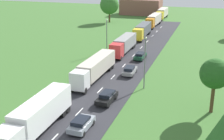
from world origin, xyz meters
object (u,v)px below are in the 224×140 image
(tree_maple, at_px, (109,5))
(tree_ash, at_px, (215,74))
(truck_lead, at_px, (37,116))
(truck_fourth, at_px, (142,30))
(car_second, at_px, (81,124))
(car_third, at_px, (107,97))
(car_fifth, at_px, (140,56))
(lamppost_second, at_px, (145,60))
(lamppost_third, at_px, (107,34))
(truck_fifth, at_px, (154,20))
(car_fourth, at_px, (130,70))
(truck_sixth, at_px, (162,13))
(truck_second, at_px, (95,67))
(truck_third, at_px, (124,44))
(distant_building, at_px, (141,7))

(tree_maple, height_order, tree_ash, tree_maple)
(truck_lead, xyz_separation_m, truck_fourth, (-0.01, 53.29, -0.11))
(car_second, distance_m, car_third, 8.19)
(car_fifth, height_order, lamppost_second, lamppost_second)
(car_third, bearing_deg, tree_maple, 108.34)
(lamppost_third, bearing_deg, car_second, -75.72)
(truck_fourth, relative_size, tree_ash, 1.81)
(truck_lead, height_order, truck_fifth, truck_lead)
(car_fourth, xyz_separation_m, tree_ash, (13.91, -10.91, 4.44))
(truck_lead, bearing_deg, car_second, 24.78)
(car_fifth, bearing_deg, truck_sixth, 94.76)
(truck_fourth, height_order, car_second, truck_fourth)
(lamppost_second, bearing_deg, tree_ash, -28.14)
(truck_lead, xyz_separation_m, lamppost_second, (8.49, 17.11, 2.45))
(truck_fifth, relative_size, truck_sixth, 1.05)
(truck_lead, relative_size, truck_second, 0.93)
(car_fourth, relative_size, tree_ash, 0.60)
(truck_fifth, xyz_separation_m, tree_ash, (18.93, -59.45, 3.14))
(truck_third, bearing_deg, car_third, -78.96)
(truck_fourth, bearing_deg, truck_fifth, 90.89)
(tree_maple, bearing_deg, truck_second, -73.79)
(truck_second, xyz_separation_m, car_fifth, (4.64, 13.75, -1.24))
(truck_third, distance_m, truck_fifth, 34.97)
(distant_building, bearing_deg, car_fifth, -77.11)
(truck_second, height_order, truck_third, truck_third)
(truck_sixth, relative_size, car_third, 2.78)
(lamppost_second, distance_m, lamppost_third, 22.62)
(truck_third, distance_m, car_third, 26.44)
(truck_second, relative_size, truck_fourth, 1.09)
(truck_second, relative_size, truck_fifth, 1.08)
(truck_lead, xyz_separation_m, car_fifth, (4.32, 32.46, -1.34))
(truck_sixth, relative_size, car_fifth, 2.89)
(truck_lead, bearing_deg, truck_second, 90.96)
(car_fourth, xyz_separation_m, car_fifth, (-0.40, 9.87, -0.00))
(truck_lead, xyz_separation_m, lamppost_third, (-4.14, 35.86, 2.04))
(car_third, distance_m, car_fourth, 12.34)
(truck_fourth, xyz_separation_m, lamppost_second, (8.50, -36.19, 2.56))
(car_fourth, relative_size, car_fifth, 1.00)
(truck_lead, distance_m, lamppost_third, 36.16)
(truck_lead, bearing_deg, car_fifth, 82.41)
(truck_lead, distance_m, tree_maple, 75.85)
(tree_maple, bearing_deg, car_third, -71.66)
(car_second, bearing_deg, truck_fifth, 93.93)
(truck_third, distance_m, car_second, 34.46)
(truck_sixth, height_order, distant_building, distant_building)
(truck_fourth, height_order, car_fifth, truck_fourth)
(truck_second, xyz_separation_m, truck_fourth, (0.30, 34.58, -0.01))
(tree_ash, bearing_deg, truck_fourth, 114.14)
(truck_lead, relative_size, car_third, 2.93)
(truck_fourth, relative_size, truck_sixth, 1.04)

